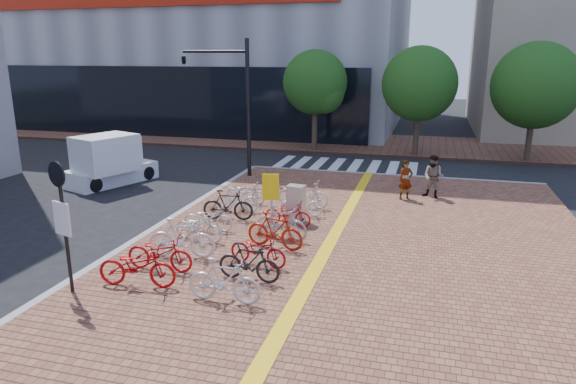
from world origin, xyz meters
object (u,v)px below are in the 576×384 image
(bike_1, at_px, (160,253))
(bike_14, at_px, (302,204))
(bike_8, at_px, (224,281))
(box_truck, at_px, (109,160))
(yellow_sign, at_px, (271,192))
(utility_box, at_px, (296,204))
(bike_3, at_px, (199,227))
(bike_13, at_px, (288,213))
(bike_12, at_px, (281,223))
(pedestrian_a, at_px, (406,180))
(notice_sign, at_px, (62,211))
(bike_0, at_px, (137,266))
(bike_2, at_px, (182,238))
(bike_6, at_px, (238,199))
(pedestrian_b, at_px, (433,177))
(bike_4, at_px, (208,218))
(bike_15, at_px, (303,194))
(bike_11, at_px, (275,231))
(bike_7, at_px, (246,193))
(bike_10, at_px, (258,249))
(traffic_light_pole, at_px, (218,82))
(bike_5, at_px, (228,205))
(bike_9, at_px, (249,262))

(bike_1, relative_size, bike_14, 1.22)
(bike_8, distance_m, box_truck, 13.86)
(yellow_sign, bearing_deg, utility_box, 70.78)
(bike_3, distance_m, bike_13, 3.13)
(bike_12, relative_size, pedestrian_a, 1.11)
(bike_1, xyz_separation_m, utility_box, (2.49, 5.01, 0.15))
(bike_14, xyz_separation_m, notice_sign, (-3.99, -7.40, 1.61))
(bike_0, distance_m, yellow_sign, 5.21)
(yellow_sign, bearing_deg, notice_sign, -122.57)
(bike_2, distance_m, bike_13, 4.14)
(bike_6, height_order, box_truck, box_truck)
(bike_2, height_order, pedestrian_b, pedestrian_b)
(bike_2, distance_m, bike_6, 4.55)
(bike_4, height_order, pedestrian_b, pedestrian_b)
(bike_4, distance_m, bike_15, 4.22)
(bike_0, relative_size, bike_6, 1.26)
(pedestrian_a, distance_m, yellow_sign, 6.65)
(bike_4, height_order, bike_6, bike_6)
(bike_0, bearing_deg, bike_11, -44.43)
(bike_3, distance_m, box_truck, 9.64)
(bike_2, bearing_deg, bike_14, -37.20)
(bike_13, distance_m, notice_sign, 7.53)
(bike_12, height_order, pedestrian_a, pedestrian_a)
(bike_12, relative_size, bike_15, 0.89)
(bike_7, height_order, box_truck, box_truck)
(bike_10, height_order, traffic_light_pole, traffic_light_pole)
(bike_3, bearing_deg, bike_14, -29.76)
(bike_13, bearing_deg, bike_6, 69.79)
(bike_3, relative_size, bike_13, 1.03)
(box_truck, bearing_deg, bike_8, -45.40)
(bike_4, bearing_deg, pedestrian_a, -54.08)
(bike_6, distance_m, bike_10, 5.05)
(pedestrian_a, bearing_deg, bike_6, -176.44)
(bike_2, bearing_deg, box_truck, 34.53)
(bike_7, distance_m, utility_box, 3.01)
(bike_5, distance_m, bike_7, 2.13)
(bike_4, distance_m, bike_5, 1.31)
(bike_2, bearing_deg, bike_0, 164.16)
(bike_1, xyz_separation_m, bike_2, (0.16, 0.99, 0.09))
(bike_1, xyz_separation_m, pedestrian_b, (7.06, 9.51, 0.38))
(bike_2, relative_size, bike_11, 1.06)
(bike_4, relative_size, bike_7, 1.02)
(pedestrian_a, relative_size, utility_box, 1.23)
(bike_9, distance_m, bike_14, 5.61)
(bike_15, xyz_separation_m, pedestrian_a, (3.68, 2.18, 0.27))
(bike_12, relative_size, utility_box, 1.36)
(bike_8, xyz_separation_m, yellow_sign, (-0.38, 4.94, 0.83))
(bike_1, height_order, bike_2, bike_2)
(bike_2, xyz_separation_m, bike_12, (2.32, 2.23, -0.05))
(bike_0, height_order, bike_15, bike_0)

